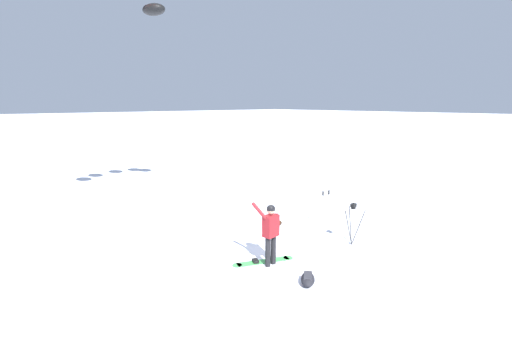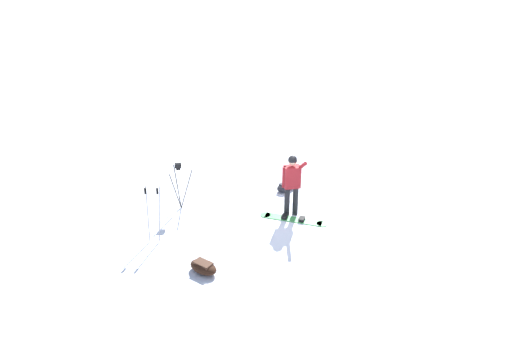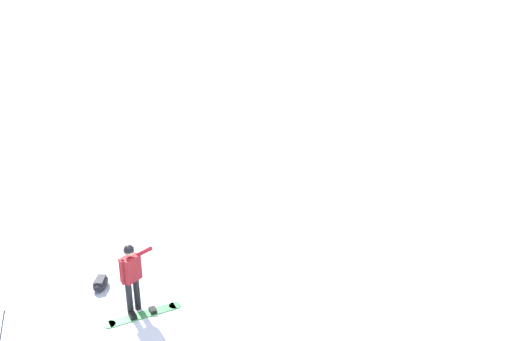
{
  "view_description": "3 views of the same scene",
  "coord_description": "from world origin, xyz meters",
  "px_view_note": "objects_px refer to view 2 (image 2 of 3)",
  "views": [
    {
      "loc": [
        -7.18,
        6.66,
        4.24
      ],
      "look_at": [
        1.07,
        -0.77,
        2.19
      ],
      "focal_mm": 26.22,
      "sensor_mm": 36.0,
      "label": 1
    },
    {
      "loc": [
        9.73,
        -1.71,
        6.12
      ],
      "look_at": [
        0.81,
        -0.84,
        1.93
      ],
      "focal_mm": 32.97,
      "sensor_mm": 36.0,
      "label": 2
    },
    {
      "loc": [
        7.82,
        -5.81,
        7.17
      ],
      "look_at": [
        3.16,
        -0.14,
        4.33
      ],
      "focal_mm": 37.91,
      "sensor_mm": 36.0,
      "label": 3
    }
  ],
  "objects_px": {
    "gear_bag_large": "(203,267)",
    "gear_bag_small": "(286,186)",
    "snowboard": "(293,219)",
    "ski_poles": "(153,206)",
    "snowboarder": "(292,180)",
    "camera_tripod": "(179,177)"
  },
  "relations": [
    {
      "from": "snowboard",
      "to": "camera_tripod",
      "type": "relative_size",
      "value": 1.25
    },
    {
      "from": "camera_tripod",
      "to": "gear_bag_small",
      "type": "height_order",
      "value": "camera_tripod"
    },
    {
      "from": "camera_tripod",
      "to": "ski_poles",
      "type": "xyz_separation_m",
      "value": [
        1.41,
        -0.52,
        -0.05
      ]
    },
    {
      "from": "snowboard",
      "to": "gear_bag_small",
      "type": "height_order",
      "value": "gear_bag_small"
    },
    {
      "from": "snowboard",
      "to": "ski_poles",
      "type": "relative_size",
      "value": 1.21
    },
    {
      "from": "snowboard",
      "to": "gear_bag_large",
      "type": "relative_size",
      "value": 2.19
    },
    {
      "from": "camera_tripod",
      "to": "gear_bag_small",
      "type": "distance_m",
      "value": 3.09
    },
    {
      "from": "snowboarder",
      "to": "gear_bag_small",
      "type": "relative_size",
      "value": 2.37
    },
    {
      "from": "gear_bag_small",
      "to": "snowboarder",
      "type": "bearing_deg",
      "value": -3.45
    },
    {
      "from": "camera_tripod",
      "to": "ski_poles",
      "type": "distance_m",
      "value": 1.5
    },
    {
      "from": "gear_bag_large",
      "to": "gear_bag_small",
      "type": "height_order",
      "value": "gear_bag_large"
    },
    {
      "from": "camera_tripod",
      "to": "ski_poles",
      "type": "bearing_deg",
      "value": -20.18
    },
    {
      "from": "gear_bag_large",
      "to": "camera_tripod",
      "type": "distance_m",
      "value": 2.96
    },
    {
      "from": "gear_bag_small",
      "to": "ski_poles",
      "type": "relative_size",
      "value": 0.53
    },
    {
      "from": "snowboarder",
      "to": "snowboard",
      "type": "height_order",
      "value": "snowboarder"
    },
    {
      "from": "gear_bag_large",
      "to": "gear_bag_small",
      "type": "relative_size",
      "value": 1.04
    },
    {
      "from": "snowboarder",
      "to": "camera_tripod",
      "type": "distance_m",
      "value": 2.88
    },
    {
      "from": "snowboarder",
      "to": "gear_bag_large",
      "type": "relative_size",
      "value": 2.28
    },
    {
      "from": "gear_bag_small",
      "to": "snowboard",
      "type": "bearing_deg",
      "value": -2.24
    },
    {
      "from": "gear_bag_small",
      "to": "camera_tripod",
      "type": "bearing_deg",
      "value": -75.8
    },
    {
      "from": "gear_bag_large",
      "to": "ski_poles",
      "type": "height_order",
      "value": "ski_poles"
    },
    {
      "from": "gear_bag_small",
      "to": "ski_poles",
      "type": "bearing_deg",
      "value": -57.88
    }
  ]
}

